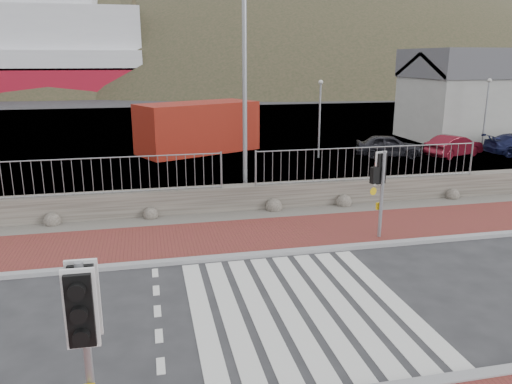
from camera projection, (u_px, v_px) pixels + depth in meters
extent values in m
plane|color=#28282B|center=(300.00, 308.00, 10.72)|extent=(220.00, 220.00, 0.00)
cube|color=maroon|center=(255.00, 236.00, 14.95)|extent=(40.00, 3.00, 0.08)
cube|color=gray|center=(267.00, 254.00, 13.54)|extent=(40.00, 0.25, 0.12)
cube|color=silver|center=(203.00, 318.00, 10.28)|extent=(0.42, 5.60, 0.01)
cube|color=silver|center=(231.00, 315.00, 10.41)|extent=(0.42, 5.60, 0.01)
cube|color=silver|center=(259.00, 312.00, 10.53)|extent=(0.42, 5.60, 0.01)
cube|color=silver|center=(287.00, 309.00, 10.66)|extent=(0.42, 5.60, 0.01)
cube|color=silver|center=(313.00, 306.00, 10.78)|extent=(0.42, 5.60, 0.01)
cube|color=silver|center=(339.00, 303.00, 10.91)|extent=(0.42, 5.60, 0.01)
cube|color=silver|center=(365.00, 300.00, 11.03)|extent=(0.42, 5.60, 0.01)
cube|color=silver|center=(390.00, 298.00, 11.16)|extent=(0.42, 5.60, 0.01)
cube|color=#59544C|center=(243.00, 216.00, 16.84)|extent=(40.00, 1.50, 0.06)
cube|color=#4D473F|center=(238.00, 198.00, 17.49)|extent=(40.00, 0.60, 0.90)
cylinder|color=gray|center=(91.00, 158.00, 15.92)|extent=(8.40, 0.04, 0.04)
cylinder|color=gray|center=(221.00, 171.00, 16.95)|extent=(0.07, 0.07, 1.20)
cylinder|color=gray|center=(370.00, 147.00, 17.92)|extent=(8.40, 0.04, 0.04)
cylinder|color=gray|center=(256.00, 169.00, 17.20)|extent=(0.07, 0.07, 1.20)
cylinder|color=gray|center=(471.00, 159.00, 18.95)|extent=(0.07, 0.07, 1.20)
cube|color=#4C4C4F|center=(188.00, 131.00, 37.04)|extent=(120.00, 40.00, 0.50)
cube|color=#3F4C54|center=(166.00, 97.00, 70.05)|extent=(220.00, 50.00, 0.05)
cube|color=silver|center=(29.00, 30.00, 68.69)|extent=(30.00, 12.00, 6.00)
cube|color=#9E9E99|center=(499.00, 108.00, 33.14)|extent=(12.00, 6.00, 4.00)
cube|color=#4C4C51|center=(505.00, 63.00, 32.39)|extent=(12.20, 6.20, 1.80)
ellipsoid|color=#2B311D|center=(86.00, 194.00, 95.68)|extent=(106.40, 68.40, 76.00)
ellipsoid|color=#2B311D|center=(309.00, 209.00, 106.61)|extent=(140.00, 90.00, 100.00)
ellipsoid|color=#2B311D|center=(496.00, 172.00, 114.43)|extent=(112.00, 72.00, 80.00)
cylinder|color=gray|center=(88.00, 363.00, 6.40)|extent=(0.11, 0.11, 2.80)
cube|color=black|center=(82.00, 303.00, 6.18)|extent=(0.40, 0.25, 1.05)
sphere|color=#0CE53F|center=(85.00, 325.00, 6.26)|extent=(0.15, 0.15, 0.15)
cylinder|color=gray|center=(382.00, 196.00, 14.47)|extent=(0.10, 0.10, 2.64)
cube|color=gold|center=(381.00, 207.00, 14.56)|extent=(0.15, 0.11, 0.21)
cube|color=black|center=(383.00, 169.00, 14.26)|extent=(0.43, 0.32, 0.99)
sphere|color=#0CE53F|center=(383.00, 179.00, 14.34)|extent=(0.14, 0.14, 0.14)
cube|color=black|center=(374.00, 175.00, 14.15)|extent=(0.24, 0.20, 0.47)
cylinder|color=gray|center=(245.00, 77.00, 17.27)|extent=(0.16, 0.16, 9.12)
cube|color=maroon|center=(198.00, 127.00, 28.34)|extent=(7.27, 5.37, 2.80)
imported|color=black|center=(389.00, 146.00, 27.11)|extent=(3.79, 2.41, 1.20)
imported|color=#590C18|center=(454.00, 146.00, 27.19)|extent=(3.73, 2.35, 1.16)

